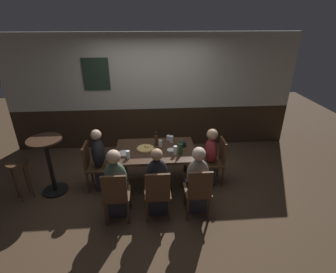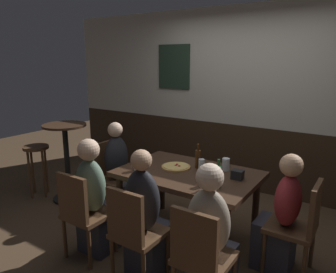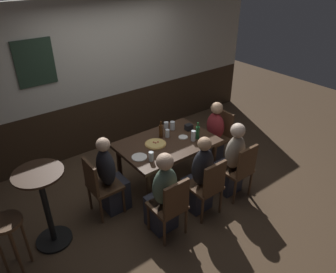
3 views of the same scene
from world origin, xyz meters
name	(u,v)px [view 1 (image 1 of 3)]	position (x,y,z in m)	size (l,w,h in m)	color
ground_plane	(156,184)	(0.00, 0.00, 0.00)	(12.00, 12.00, 0.00)	#4C3826
wall_back	(152,93)	(-0.01, 1.65, 1.30)	(6.40, 0.13, 2.60)	#332316
dining_table	(156,154)	(0.00, 0.00, 0.65)	(1.41, 0.94, 0.74)	#382316
chair_mid_near	(158,192)	(0.00, -0.89, 0.50)	(0.40, 0.40, 0.88)	#513521
chair_head_east	(216,159)	(1.12, 0.00, 0.50)	(0.40, 0.40, 0.88)	#513521
chair_head_west	(93,164)	(-1.12, 0.00, 0.50)	(0.40, 0.40, 0.88)	#513521
chair_left_near	(116,194)	(-0.62, -0.89, 0.50)	(0.40, 0.40, 0.88)	#513521
chair_right_near	(198,190)	(0.62, -0.89, 0.50)	(0.40, 0.40, 0.88)	#513521
person_mid_near	(157,186)	(0.00, -0.73, 0.49)	(0.34, 0.37, 1.16)	#2D2D38
person_head_east	(208,161)	(0.96, 0.00, 0.46)	(0.37, 0.34, 1.10)	#2D2D38
person_head_west	(102,164)	(-0.96, 0.00, 0.48)	(0.37, 0.34, 1.15)	#2D2D38
person_left_near	(117,187)	(-0.62, -0.73, 0.50)	(0.34, 0.37, 1.17)	#2D2D38
person_right_near	(197,184)	(0.62, -0.73, 0.49)	(0.34, 0.37, 1.16)	#2D2D38
pizza	(146,148)	(-0.18, 0.04, 0.75)	(0.31, 0.31, 0.03)	tan
tumbler_short	(175,151)	(0.33, -0.20, 0.81)	(0.07, 0.07, 0.16)	silver
beer_glass_tall	(128,155)	(-0.46, -0.26, 0.80)	(0.07, 0.07, 0.13)	silver
pint_glass_amber	(160,144)	(0.09, 0.11, 0.80)	(0.06, 0.06, 0.12)	silver
highball_clear	(171,140)	(0.31, 0.26, 0.80)	(0.07, 0.07, 0.13)	silver
pint_glass_stout	(168,138)	(0.26, 0.36, 0.78)	(0.07, 0.07, 0.10)	silver
beer_bottle_green	(181,149)	(0.42, -0.19, 0.84)	(0.06, 0.06, 0.26)	#194723
beer_bottle_brown	(156,140)	(0.02, 0.17, 0.84)	(0.06, 0.06, 0.26)	#42230F
plate_white_large	(124,153)	(-0.55, -0.10, 0.75)	(0.21, 0.21, 0.01)	white
plate_white_small	(171,150)	(0.27, -0.05, 0.75)	(0.14, 0.14, 0.01)	white
condiment_caddy	(183,144)	(0.50, 0.09, 0.79)	(0.11, 0.09, 0.09)	black
side_bar_table	(49,162)	(-1.84, -0.07, 0.62)	(0.56, 0.56, 1.05)	black
bar_stool	(19,170)	(-2.29, -0.22, 0.56)	(0.34, 0.34, 0.72)	#513521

